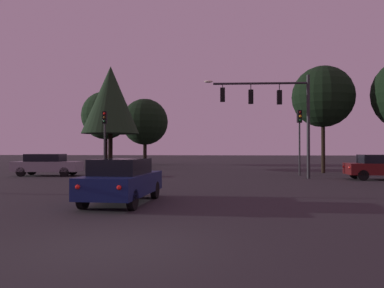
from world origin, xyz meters
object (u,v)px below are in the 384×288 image
Objects in this scene: car_nearside_lane at (122,180)px; tree_left_far at (106,116)px; car_crossing_right at (381,167)px; tree_right_cluster at (323,97)px; traffic_light_corner_right at (300,129)px; tree_lot_edge at (111,100)px; car_crossing_left at (47,164)px; traffic_signal_mast_arm at (274,105)px; tree_center_horizon at (145,122)px; traffic_light_corner_left at (105,130)px.

tree_left_far reaches higher than car_nearside_lane.
tree_left_far is at bearing 138.59° from car_crossing_right.
tree_right_cluster is (11.02, 17.37, 5.15)m from car_nearside_lane.
traffic_light_corner_right is 17.69m from tree_lot_edge.
car_nearside_lane and car_crossing_left have the same top height.
tree_right_cluster is (4.50, 5.82, 1.31)m from traffic_signal_mast_arm.
tree_lot_edge is (-15.92, 7.01, 3.19)m from traffic_light_corner_right.
car_crossing_left is at bearing -99.17° from tree_center_horizon.
car_crossing_left is 18.74m from tree_center_horizon.
traffic_light_corner_left is 16.34m from tree_center_horizon.
traffic_signal_mast_arm is 0.74× the size of tree_left_far.
tree_right_cluster reaches higher than tree_center_horizon.
traffic_light_corner_right is (2.14, 2.88, -1.37)m from traffic_signal_mast_arm.
traffic_signal_mast_arm is 27.43m from tree_left_far.
traffic_signal_mast_arm is 0.80× the size of tree_right_cluster.
traffic_light_corner_left is 1.07× the size of car_nearside_lane.
car_crossing_left is at bearing -153.02° from traffic_light_corner_left.
tree_left_far reaches higher than traffic_light_corner_left.
tree_left_far is 26.89m from tree_right_cluster.
car_crossing_right is 0.43× the size of tree_lot_edge.
tree_lot_edge is at bearing 144.32° from traffic_signal_mast_arm.
traffic_light_corner_left is 16.92m from tree_right_cluster.
tree_lot_edge is at bearing 156.23° from traffic_light_corner_right.
tree_right_cluster is (17.00, -13.09, 0.89)m from tree_center_horizon.
tree_lot_edge is (-1.87, 7.22, 3.18)m from traffic_light_corner_left.
tree_left_far reaches higher than tree_right_cluster.
car_nearside_lane is 21.21m from tree_right_cluster.
traffic_signal_mast_arm is at bearing 175.23° from car_crossing_right.
tree_left_far is at bearing 96.99° from car_crossing_left.
tree_center_horizon is (2.91, 18.02, 4.25)m from car_crossing_left.
traffic_signal_mast_arm is 0.86× the size of tree_center_horizon.
tree_right_cluster is at bearing -33.80° from tree_left_far.
tree_center_horizon is 0.81× the size of tree_lot_edge.
traffic_signal_mast_arm is 15.91m from car_crossing_left.
tree_lot_edge reaches higher than traffic_light_corner_right.
traffic_light_corner_right is 26.97m from tree_left_far.
traffic_light_corner_right reaches higher than car_crossing_left.
tree_right_cluster is (22.35, -14.96, -0.07)m from tree_left_far.
traffic_light_corner_left is at bearing 170.04° from car_crossing_right.
tree_lot_edge reaches higher than tree_left_far.
car_crossing_right is 0.54× the size of tree_center_horizon.
car_nearside_lane is 15.29m from car_crossing_left.
traffic_signal_mast_arm is 0.69× the size of tree_lot_edge.
car_crossing_left is 10.76m from tree_lot_edge.
traffic_light_corner_right is 21.79m from tree_center_horizon.
traffic_signal_mast_arm is 22.67m from tree_center_horizon.
car_nearside_lane is (5.39, -14.23, -2.47)m from traffic_light_corner_left.
car_nearside_lane is at bearing -71.32° from tree_lot_edge.
tree_lot_edge is at bearing 167.42° from tree_right_cluster.
traffic_signal_mast_arm is at bearing 60.56° from car_nearside_lane.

